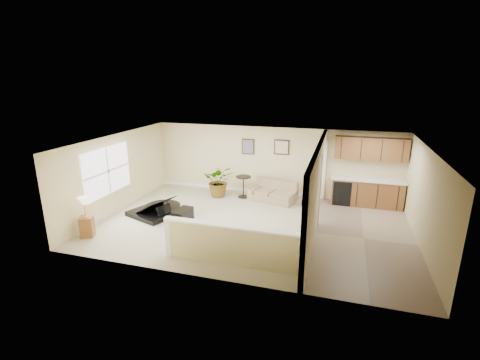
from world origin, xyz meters
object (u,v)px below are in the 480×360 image
(piano, at_px, (153,198))
(piano_bench, at_px, (183,217))
(loveseat, at_px, (273,191))
(small_plant, at_px, (305,200))
(palm_plant, at_px, (219,181))
(lamp_stand, at_px, (86,220))
(accent_table, at_px, (243,184))

(piano, relative_size, piano_bench, 2.67)
(loveseat, height_order, small_plant, loveseat)
(piano, height_order, small_plant, piano)
(loveseat, xyz_separation_m, palm_plant, (-1.97, -0.14, 0.23))
(piano_bench, distance_m, palm_plant, 2.75)
(small_plant, bearing_deg, lamp_stand, -143.37)
(lamp_stand, bearing_deg, piano_bench, 34.30)
(accent_table, bearing_deg, small_plant, -6.49)
(loveseat, height_order, lamp_stand, lamp_stand)
(piano, relative_size, loveseat, 1.06)
(piano_bench, relative_size, lamp_stand, 0.62)
(small_plant, bearing_deg, piano_bench, -141.91)
(small_plant, height_order, lamp_stand, lamp_stand)
(piano_bench, xyz_separation_m, accent_table, (1.05, 2.86, 0.27))
(accent_table, relative_size, lamp_stand, 0.69)
(piano, xyz_separation_m, small_plant, (4.57, 2.08, -0.32))
(accent_table, bearing_deg, lamp_stand, -126.56)
(piano_bench, height_order, palm_plant, palm_plant)
(lamp_stand, bearing_deg, accent_table, 53.44)
(accent_table, bearing_deg, piano_bench, -110.13)
(piano, relative_size, accent_table, 2.41)
(palm_plant, bearing_deg, small_plant, -2.25)
(piano_bench, relative_size, palm_plant, 0.56)
(accent_table, bearing_deg, loveseat, 0.07)
(lamp_stand, bearing_deg, small_plant, 36.63)
(small_plant, xyz_separation_m, lamp_stand, (-5.48, -4.08, 0.27))
(piano_bench, height_order, loveseat, loveseat)
(loveseat, relative_size, small_plant, 3.53)
(palm_plant, distance_m, lamp_stand, 4.81)
(palm_plant, relative_size, small_plant, 2.51)
(small_plant, bearing_deg, accent_table, 173.51)
(palm_plant, bearing_deg, lamp_stand, -119.09)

